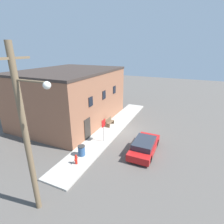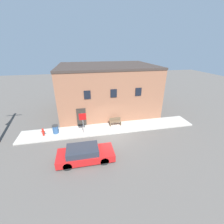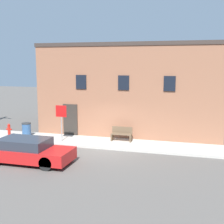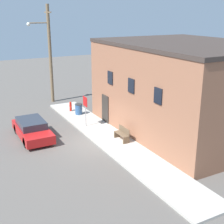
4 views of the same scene
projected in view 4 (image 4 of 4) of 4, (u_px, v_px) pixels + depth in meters
name	position (u px, v px, depth m)	size (l,w,h in m)	color
ground_plane	(95.00, 143.00, 20.09)	(80.00, 80.00, 0.00)	#56514C
sidewalk	(111.00, 139.00, 20.60)	(18.62, 2.36, 0.14)	#B2ADA3
brick_building	(187.00, 87.00, 21.73)	(12.16, 9.13, 6.17)	#8E5B42
fire_hydrant	(71.00, 106.00, 26.10)	(0.40, 0.19, 0.80)	red
stop_sign	(85.00, 106.00, 22.28)	(0.70, 0.06, 2.21)	gray
bench	(122.00, 134.00, 20.13)	(1.27, 0.44, 0.87)	brown
trash_bin	(79.00, 109.00, 25.25)	(0.60, 0.60, 0.87)	#2D517F
utility_pole	(49.00, 52.00, 28.03)	(1.80, 2.05, 8.75)	brown
parked_car	(32.00, 129.00, 20.87)	(4.40, 1.82, 1.21)	black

